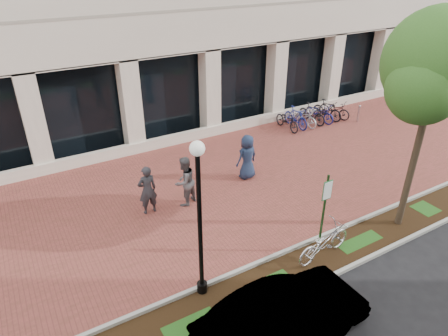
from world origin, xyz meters
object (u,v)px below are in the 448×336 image
lamppost (200,215)px  locked_bicycle (324,242)px  bike_rack_cluster (312,114)px  sedan_near_curb (284,318)px  street_tree (437,70)px  bollard (359,113)px  pedestrian_left (147,190)px  pedestrian_right (247,157)px  pedestrian_mid (185,181)px  parking_sign (325,205)px

lamppost → locked_bicycle: 4.34m
bike_rack_cluster → sedan_near_curb: sedan_near_curb is taller
sedan_near_curb → street_tree: bearing=-75.7°
bollard → sedan_near_curb: size_ratio=0.22×
pedestrian_left → pedestrian_right: size_ratio=0.98×
pedestrian_right → sedan_near_curb: 7.80m
sedan_near_curb → bike_rack_cluster: bearing=-44.9°
lamppost → pedestrian_mid: 4.68m
pedestrian_mid → pedestrian_left: bearing=-30.4°
parking_sign → bollard: size_ratio=2.82×
locked_bicycle → pedestrian_left: (-3.68, 4.86, 0.37)m
pedestrian_mid → pedestrian_right: size_ratio=1.01×
pedestrian_mid → bollard: pedestrian_mid is taller
street_tree → pedestrian_left: bearing=145.8°
parking_sign → street_tree: size_ratio=0.39×
street_tree → bike_rack_cluster: street_tree is taller
parking_sign → bike_rack_cluster: size_ratio=0.64×
street_tree → sedan_near_curb: bearing=-164.8°
bollard → sedan_near_curb: (-12.08, -9.00, 0.22)m
parking_sign → lamppost: size_ratio=0.60×
pedestrian_mid → sedan_near_curb: 6.48m
lamppost → pedestrian_mid: lamppost is taller
lamppost → locked_bicycle: (3.81, -0.57, -1.99)m
lamppost → bike_rack_cluster: 13.43m
pedestrian_right → lamppost: bearing=40.0°
parking_sign → bollard: 11.60m
bike_rack_cluster → lamppost: bearing=-147.6°
parking_sign → bike_rack_cluster: bearing=50.3°
pedestrian_right → bike_rack_cluster: 7.03m
pedestrian_mid → locked_bicycle: bearing=91.9°
street_tree → locked_bicycle: street_tree is taller
pedestrian_left → bike_rack_cluster: (10.59, 3.55, -0.40)m
pedestrian_left → sedan_near_curb: 6.65m
street_tree → pedestrian_right: (-2.81, 5.22, -4.32)m
sedan_near_curb → parking_sign: bearing=-57.1°
locked_bicycle → sedan_near_curb: sedan_near_curb is taller
street_tree → pedestrian_mid: bearing=140.8°
lamppost → pedestrian_left: 4.58m
lamppost → locked_bicycle: bearing=-8.6°
locked_bicycle → pedestrian_left: 6.11m
locked_bicycle → bollard: bearing=-57.9°
lamppost → locked_bicycle: lamppost is taller
pedestrian_right → street_tree: bearing=112.3°
locked_bicycle → sedan_near_curb: 3.36m
parking_sign → pedestrian_right: size_ratio=1.45×
street_tree → locked_bicycle: bearing=179.9°
lamppost → bollard: 14.78m
street_tree → pedestrian_right: street_tree is taller
bollard → bike_rack_cluster: bearing=153.5°
locked_bicycle → sedan_near_curb: size_ratio=0.48×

